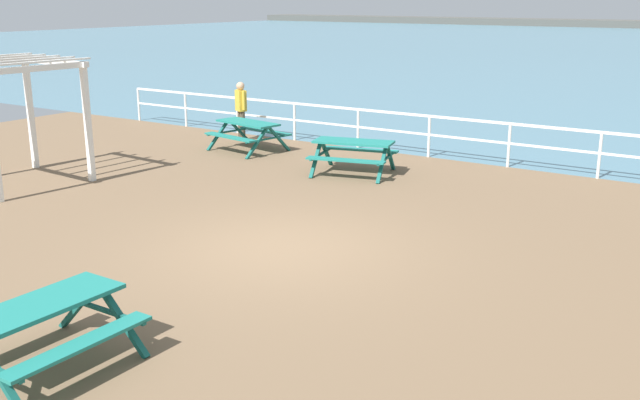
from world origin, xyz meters
The scene contains 7 objects.
ground_plane centered at (0.00, 0.00, -0.10)m, with size 30.00×24.00×0.20m, color brown.
seaward_railing centered at (0.00, 7.75, 0.76)m, with size 23.07×0.07×1.08m.
picnic_table_near_left centered at (0.23, -4.72, 0.58)m, with size 1.56×1.82×0.80m.
picnic_table_mid_centre centered at (-5.39, 5.85, 0.58)m, with size 2.04×1.81×0.80m.
picnic_table_far_right centered at (-1.70, 5.10, 0.58)m, with size 2.12×1.90×0.80m.
visitor centered at (-6.44, 6.86, 0.95)m, with size 0.48×0.36×1.66m.
lattice_pergola centered at (-7.38, 0.31, 2.00)m, with size 2.59×2.71×2.70m.
Camera 1 is at (6.83, -9.24, 3.97)m, focal length 41.59 mm.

